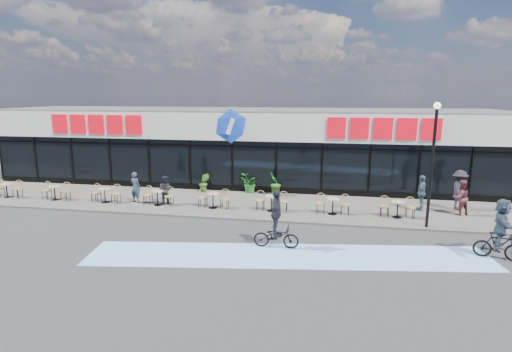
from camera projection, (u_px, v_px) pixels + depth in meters
The scene contains 23 objects.
ground at pixel (193, 234), 16.09m from camera, with size 120.00×120.00×0.00m, color #28282B.
sidewalk at pixel (222, 203), 20.41m from camera, with size 44.00×5.00×0.10m, color #5B5750.
bike_lane at pixel (288, 256), 13.95m from camera, with size 14.00×2.20×0.01m, color #72A8D7.
building at pixel (243, 145), 25.18m from camera, with size 30.60×6.57×4.75m.
lamp_post at pixel (433, 155), 16.03m from camera, with size 0.28×0.28×5.13m.
bistro_set_0 at pixel (8, 189), 21.35m from camera, with size 1.54×0.62×0.90m.
bistro_set_1 at pixel (56, 191), 20.86m from camera, with size 1.54×0.62×0.90m.
bistro_set_2 at pixel (106, 193), 20.37m from camera, with size 1.54×0.62×0.90m.
bistro_set_3 at pixel (158, 196), 19.88m from camera, with size 1.54×0.62×0.90m.
bistro_set_4 at pixel (214, 198), 19.38m from camera, with size 1.54×0.62×0.90m.
bistro_set_5 at pixel (272, 201), 18.89m from camera, with size 1.54×0.62×0.90m.
bistro_set_6 at pixel (333, 204), 18.40m from camera, with size 1.54×0.62×0.90m.
bistro_set_7 at pixel (397, 207), 17.91m from camera, with size 1.54×0.62×0.90m.
potted_plant_left at pixel (204, 182), 22.48m from camera, with size 0.59×0.47×1.07m, color #3A6D1F.
potted_plant_mid at pixel (249, 183), 22.26m from camera, with size 0.96×0.84×1.07m, color #1E6C20.
potted_plant_right at pixel (275, 183), 21.73m from camera, with size 0.71×0.57×1.30m, color #265919.
patron_left at pixel (135, 187), 20.26m from camera, with size 0.58×0.38×1.58m, color #28343F.
patron_right at pixel (165, 190), 20.04m from camera, with size 0.70×0.55×1.44m, color #212329.
pedestrian_a at pixel (421, 193), 18.87m from camera, with size 1.00×0.41×1.70m, color #32444F.
pedestrian_b at pixel (459, 190), 18.96m from camera, with size 1.24×0.71×1.92m, color black.
pedestrian_c at pixel (461, 198), 18.16m from camera, with size 0.79×0.62×1.63m, color #532A2C.
cyclist_a at pixel (276, 226), 14.53m from camera, with size 1.67×1.01×2.17m.
cyclist_b at pixel (501, 231), 13.49m from camera, with size 1.62×1.63×2.13m.
Camera 1 is at (5.21, -14.58, 5.59)m, focal length 28.00 mm.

